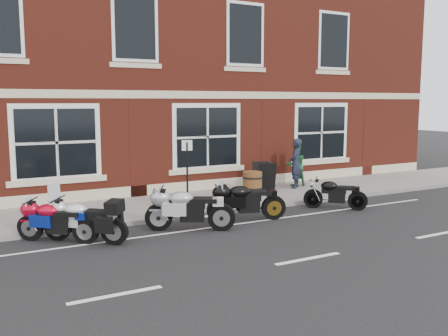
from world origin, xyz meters
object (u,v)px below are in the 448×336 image
Objects in this scene: moto_sport_red at (56,220)px; barrel_planter at (252,183)px; moto_naked_black at (334,193)px; parking_sign at (187,171)px; pedestrian_right at (296,165)px; moto_sport_silver at (188,208)px; moto_touring_silver at (83,218)px; pedestrian_left at (296,163)px; moto_sport_black at (245,200)px; a_board_sign at (264,177)px.

moto_sport_red is 7.16m from barrel_planter.
parking_sign is at bearing 119.68° from moto_naked_black.
pedestrian_right reaches higher than moto_naked_black.
moto_sport_silver is 6.94m from pedestrian_right.
moto_naked_black is (7.38, 0.01, -0.07)m from moto_touring_silver.
parking_sign reaches higher than pedestrian_left.
moto_sport_silver is 2.70× the size of barrel_planter.
moto_touring_silver is 0.62m from moto_sport_red.
moto_sport_black is at bearing 54.18° from pedestrian_right.
moto_sport_black reaches higher than barrel_planter.
moto_touring_silver reaches higher than a_board_sign.
moto_sport_black is 2.83× the size of barrel_planter.
moto_touring_silver is 1.07× the size of pedestrian_right.
moto_sport_black is 1.77m from moto_sport_silver.
moto_touring_silver is 9.12m from pedestrian_right.
pedestrian_left is at bearing -26.91° from moto_touring_silver.
a_board_sign is (-1.30, 0.02, -0.38)m from pedestrian_left.
pedestrian_right reaches higher than barrel_planter.
parking_sign is at bearing -134.93° from a_board_sign.
moto_touring_silver is 2.14× the size of barrel_planter.
a_board_sign reaches higher than moto_sport_black.
moto_naked_black is at bearing -73.55° from moto_sport_black.
moto_sport_red is (-0.53, 0.32, -0.04)m from moto_touring_silver.
parking_sign is at bearing -37.08° from moto_sport_red.
moto_touring_silver is 1.13× the size of moto_naked_black.
moto_sport_red is at bearing -160.40° from barrel_planter.
pedestrian_left is (0.77, 2.93, 0.52)m from moto_naked_black.
pedestrian_right is (4.20, 3.34, 0.31)m from moto_sport_black.
moto_naked_black is 0.95× the size of pedestrian_right.
moto_naked_black is at bearing 87.45° from pedestrian_right.
moto_sport_silver is 1.43× the size of moto_naked_black.
moto_touring_silver reaches higher than barrel_planter.
moto_sport_silver reaches higher than barrel_planter.
moto_touring_silver is at bearing 114.68° from moto_sport_silver.
moto_sport_red is 7.83m from a_board_sign.
pedestrian_right is (1.10, 3.35, 0.39)m from moto_naked_black.
parking_sign is (-3.10, -1.59, 0.79)m from barrel_planter.
a_board_sign is at bearing -44.16° from pedestrian_left.
moto_sport_silver is 1.15× the size of pedestrian_left.
a_board_sign reaches higher than moto_sport_silver.
parking_sign is at bearing 62.90° from moto_sport_black.
barrel_planter is at bearing -23.09° from moto_touring_silver.
barrel_planter is at bearing 67.61° from moto_naked_black.
pedestrian_left is 2.35× the size of barrel_planter.
a_board_sign is at bearing -24.41° from moto_sport_black.
a_board_sign is 0.68m from barrel_planter.
moto_sport_silver reaches higher than moto_naked_black.
moto_naked_black is (3.10, -0.00, -0.08)m from moto_sport_black.
parking_sign is at bearing -26.80° from moto_touring_silver.
barrel_planter reaches higher than moto_naked_black.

